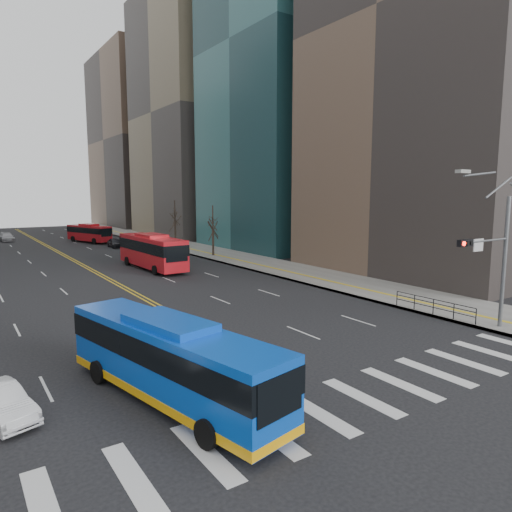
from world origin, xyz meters
The scene contains 14 objects.
ground centered at (0.00, 0.00, 0.00)m, with size 220.00×220.00×0.00m, color black.
sidewalk_right centered at (17.50, 45.00, 0.07)m, with size 7.00×130.00×0.15m, color gray.
crosswalk centered at (0.00, 0.00, 0.01)m, with size 26.70×4.00×0.01m.
centerline centered at (0.00, 55.00, 0.01)m, with size 0.55×100.00×0.01m.
office_towers centered at (0.12, 68.51, 23.92)m, with size 83.00×134.00×58.00m.
signal_mast centered at (13.77, 2.00, 4.86)m, with size 5.37×0.37×9.39m.
pedestrian_railing centered at (14.30, 6.00, 0.82)m, with size 0.06×6.06×1.02m.
street_trees centered at (-7.18, 34.55, 4.87)m, with size 35.20×47.20×7.60m.
blue_bus centered at (-5.35, 4.00, 1.76)m, with size 4.77×11.75×3.36m.
red_bus_near centered at (5.75, 34.95, 2.11)m, with size 3.40×12.19×3.81m.
red_bus_far centered at (6.82, 66.33, 1.75)m, with size 5.26×9.95×3.12m.
car_dark_mid centered at (8.30, 56.95, 0.70)m, with size 1.66×4.12×1.41m, color black.
car_silver centered at (-4.45, 76.14, 0.70)m, with size 1.97×4.84×1.40m, color #9E9EA4.
car_dark_far centered at (10.55, 71.35, 0.61)m, with size 2.03×4.41×1.22m, color black.
Camera 1 is at (-12.06, -12.13, 8.17)m, focal length 32.00 mm.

